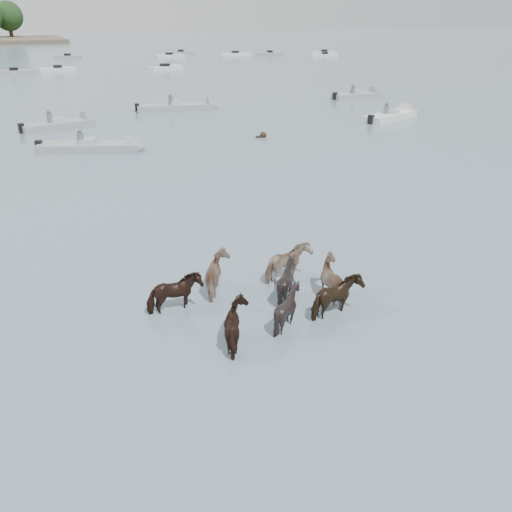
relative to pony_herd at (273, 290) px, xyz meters
name	(u,v)px	position (x,y,z in m)	size (l,w,h in m)	color
ground	(336,298)	(1.81, -0.39, -0.47)	(400.00, 400.00, 0.00)	slate
pony_herd	(273,290)	(0.00, 0.00, 0.00)	(5.87, 3.99, 1.29)	black
swimming_pony	(263,136)	(9.04, 19.43, -0.37)	(0.72, 0.44, 0.44)	black
motorboat_a	(68,124)	(-1.92, 27.98, -0.25)	(5.43, 2.71, 1.92)	gray
motorboat_b	(103,147)	(-0.96, 19.99, -0.25)	(6.26, 3.87, 1.92)	gray
motorboat_c	(186,107)	(7.84, 31.46, -0.25)	(6.88, 2.87, 1.92)	gray
motorboat_d	(396,115)	(21.02, 21.10, -0.25)	(5.67, 3.31, 1.92)	silver
motorboat_e	(363,95)	(24.85, 30.68, -0.25)	(5.16, 1.86, 1.92)	gray
distant_flotilla	(51,64)	(1.68, 76.01, -0.22)	(101.04, 29.21, 0.93)	silver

